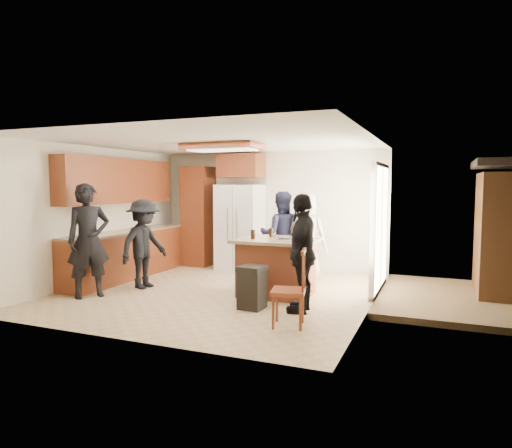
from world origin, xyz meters
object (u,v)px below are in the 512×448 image
at_px(person_side_right, 302,253).
at_px(trash_bin, 252,287).
at_px(kitchen_island, 276,267).
at_px(person_behind_left, 281,235).
at_px(person_behind_right, 306,237).
at_px(person_counter, 144,244).
at_px(refrigerator, 240,227).
at_px(person_front_left, 89,241).
at_px(spindle_chair, 290,291).

bearing_deg(person_side_right, trash_bin, -84.90).
bearing_deg(kitchen_island, person_behind_left, 105.97).
distance_m(person_behind_right, person_counter, 2.94).
bearing_deg(person_behind_left, trash_bin, 77.57).
relative_size(person_side_right, trash_bin, 2.68).
xyz_separation_m(person_behind_right, refrigerator, (-1.65, 0.68, 0.07)).
xyz_separation_m(refrigerator, trash_bin, (1.45, -2.81, -0.58)).
bearing_deg(person_behind_left, person_behind_right, 150.74).
distance_m(person_front_left, person_behind_left, 3.49).
distance_m(person_front_left, person_behind_right, 3.80).
height_order(person_counter, refrigerator, refrigerator).
relative_size(trash_bin, spindle_chair, 0.63).
bearing_deg(spindle_chair, person_behind_right, 101.93).
xyz_separation_m(person_front_left, person_behind_right, (2.88, 2.48, -0.09)).
bearing_deg(person_counter, person_side_right, -88.54).
bearing_deg(kitchen_island, person_counter, -171.01).
bearing_deg(person_side_right, person_behind_right, -170.20).
relative_size(person_side_right, refrigerator, 0.94).
distance_m(kitchen_island, trash_bin, 0.91).
bearing_deg(person_counter, person_behind_right, -47.70).
height_order(kitchen_island, spindle_chair, spindle_chair).
height_order(person_behind_right, kitchen_island, person_behind_right).
height_order(person_counter, trash_bin, person_counter).
height_order(person_behind_right, person_side_right, person_side_right).
height_order(person_counter, kitchen_island, person_counter).
xyz_separation_m(person_front_left, person_counter, (0.43, 0.87, -0.14)).
bearing_deg(refrigerator, person_behind_left, -27.82).
relative_size(person_counter, spindle_chair, 1.56).
relative_size(person_front_left, kitchen_island, 1.43).
distance_m(person_side_right, spindle_chair, 0.81).
relative_size(person_behind_right, person_counter, 1.07).
bearing_deg(spindle_chair, kitchen_island, 115.65).
relative_size(person_behind_left, person_counter, 1.08).
xyz_separation_m(refrigerator, spindle_chair, (2.22, -3.39, -0.45)).
bearing_deg(person_side_right, kitchen_island, -144.11).
relative_size(kitchen_island, spindle_chair, 1.29).
distance_m(person_behind_right, kitchen_island, 1.30).
height_order(person_side_right, trash_bin, person_side_right).
distance_m(person_behind_left, person_counter, 2.57).
bearing_deg(refrigerator, person_counter, -109.55).
height_order(person_front_left, trash_bin, person_front_left).
height_order(person_behind_left, trash_bin, person_behind_left).
bearing_deg(trash_bin, refrigerator, 117.36).
xyz_separation_m(person_behind_right, spindle_chair, (0.57, -2.72, -0.38)).
height_order(person_side_right, spindle_chair, person_side_right).
bearing_deg(person_counter, kitchen_island, -71.88).
xyz_separation_m(person_behind_right, person_side_right, (0.53, -2.01, 0.01)).
distance_m(person_behind_left, person_behind_right, 0.52).
distance_m(person_front_left, person_side_right, 3.44).
distance_m(person_side_right, refrigerator, 3.45).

